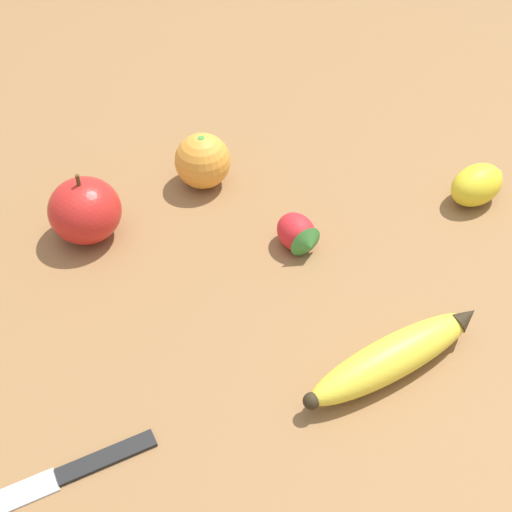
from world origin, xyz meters
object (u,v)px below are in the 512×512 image
at_px(lemon, 477,185).
at_px(apple, 85,210).
at_px(banana, 394,357).
at_px(orange, 203,161).
at_px(paring_knife, 51,480).
at_px(strawberry, 298,234).

bearing_deg(lemon, apple, -78.23).
relative_size(banana, apple, 2.09).
height_order(banana, orange, orange).
bearing_deg(paring_knife, strawberry, -64.11).
xyz_separation_m(orange, paring_knife, (0.40, -0.08, -0.03)).
distance_m(orange, lemon, 0.32).
bearing_deg(apple, banana, 63.66).
relative_size(banana, strawberry, 2.68).
bearing_deg(strawberry, apple, -125.52).
xyz_separation_m(strawberry, apple, (-0.00, -0.24, 0.02)).
distance_m(banana, paring_knife, 0.32).
xyz_separation_m(orange, lemon, (0.01, 0.32, -0.01)).
distance_m(banana, lemon, 0.28).
bearing_deg(orange, apple, -49.26).
distance_m(apple, paring_knife, 0.30).
distance_m(banana, strawberry, 0.19).
xyz_separation_m(lemon, paring_knife, (0.39, -0.40, -0.02)).
height_order(banana, strawberry, same).
distance_m(banana, orange, 0.34).
xyz_separation_m(banana, lemon, (-0.26, 0.11, 0.00)).
bearing_deg(lemon, banana, -23.74).
bearing_deg(orange, strawberry, 48.46).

